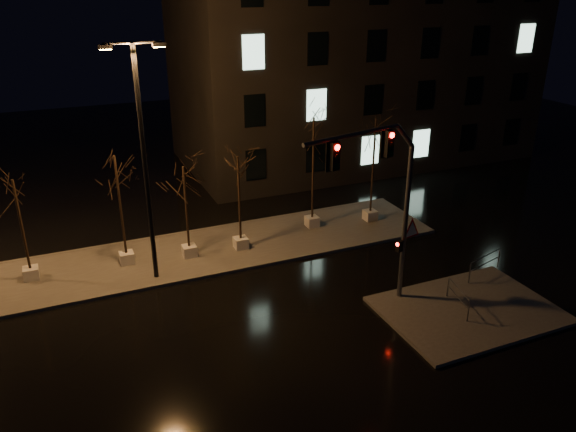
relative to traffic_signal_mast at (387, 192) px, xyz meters
name	(u,v)px	position (x,y,z in m)	size (l,w,h in m)	color
ground	(267,308)	(-4.27, 1.79, -5.13)	(90.00, 90.00, 0.00)	black
median	(224,248)	(-4.27, 7.79, -5.05)	(22.00, 5.00, 0.15)	#4A4842
sidewalk_corner	(468,310)	(3.23, -1.71, -5.05)	(7.00, 5.00, 0.15)	#4A4842
building	(355,55)	(9.73, 19.79, 2.37)	(25.00, 12.00, 15.00)	black
tree_0	(17,203)	(-13.16, 8.06, -1.30)	(1.80, 1.80, 4.84)	beige
tree_1	(117,181)	(-8.98, 7.91, -0.86)	(1.80, 1.80, 5.43)	beige
tree_2	(185,187)	(-6.08, 7.45, -1.43)	(1.80, 1.80, 4.67)	beige
tree_3	(238,177)	(-3.50, 7.31, -1.25)	(1.80, 1.80, 4.91)	beige
tree_4	(313,143)	(0.92, 8.33, -0.31)	(1.80, 1.80, 6.15)	beige
tree_5	(375,142)	(4.28, 7.85, -0.50)	(1.80, 1.80, 5.91)	beige
traffic_signal_mast	(387,192)	(0.00, 0.00, 0.00)	(6.07, 1.51, 7.58)	#525459
streetlight_main	(143,151)	(-7.97, 6.05, 0.93)	(2.55, 0.37, 10.23)	black
guard_rail_a	(485,262)	(5.73, 0.29, -4.32)	(2.26, 0.67, 1.01)	#525459
guard_rail_b	(458,296)	(2.80, -1.49, -4.38)	(0.52, 1.91, 0.93)	#525459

